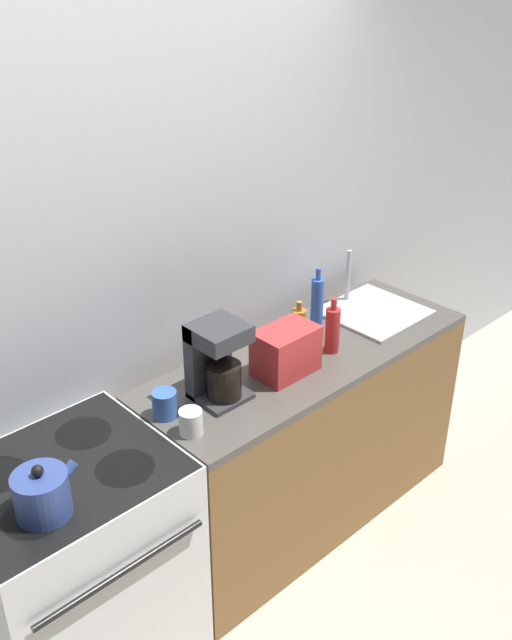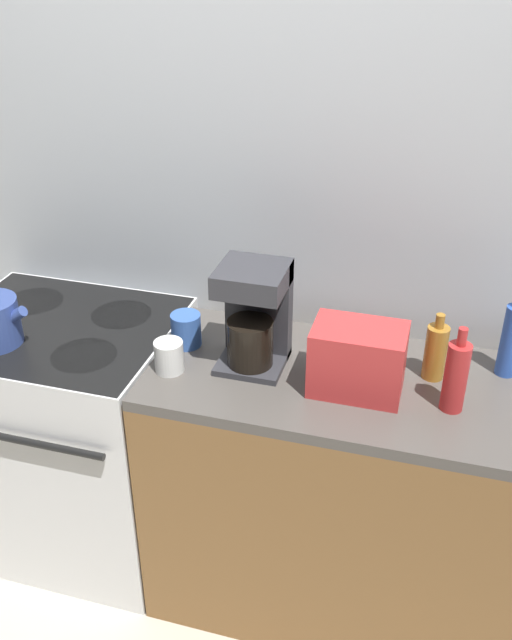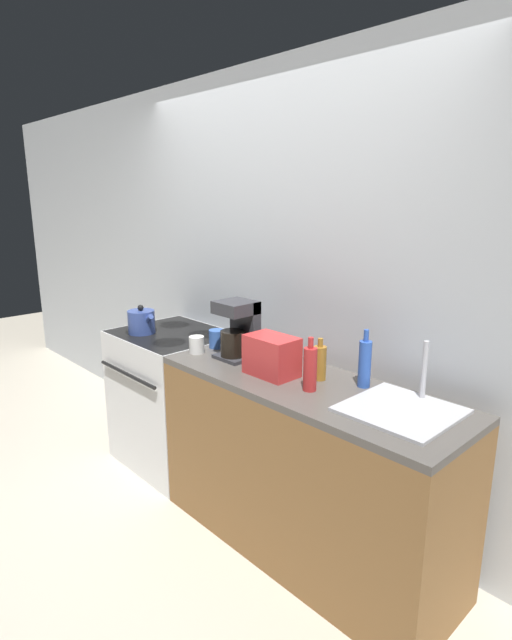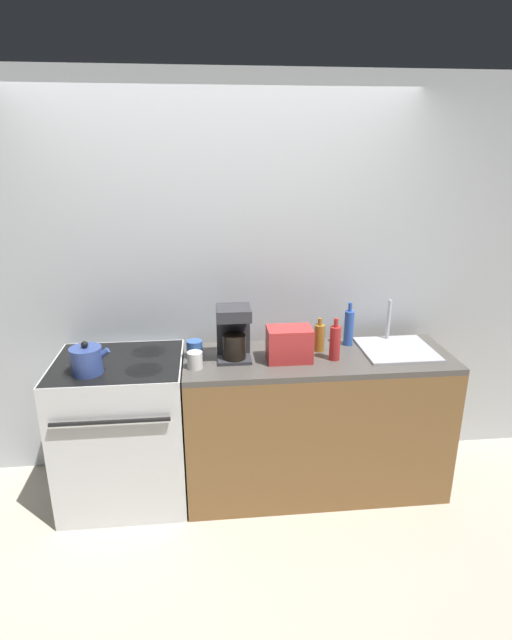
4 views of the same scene
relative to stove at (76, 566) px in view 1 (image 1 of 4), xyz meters
The scene contains 13 objects.
ground_plane 0.86m from the stove, 27.32° to the right, with size 12.00×12.00×0.00m, color beige.
wall_back 1.10m from the stove, 31.14° to the left, with size 8.00×0.05×2.60m.
stove is the anchor object (origin of this frame).
counter_block 1.22m from the stove, ahead, with size 1.65×0.58×0.94m.
kettle 0.57m from the stove, 133.25° to the right, with size 0.23×0.18×0.19m.
toaster 1.18m from the stove, ahead, with size 0.27×0.18×0.21m.
coffee_maker 0.94m from the stove, ahead, with size 0.20×0.20×0.33m.
sink_tray 1.80m from the stove, ahead, with size 0.44×0.44×0.28m.
bottle_amber 1.36m from the stove, ahead, with size 0.07×0.07×0.21m.
bottle_blue 1.57m from the stove, ahead, with size 0.06×0.06×0.29m.
bottle_red 1.43m from the stove, ahead, with size 0.07×0.07×0.26m.
cup_white 0.70m from the stove, 16.71° to the right, with size 0.09×0.09×0.10m.
cup_blue 0.69m from the stove, ahead, with size 0.10×0.10×0.11m.
Camera 1 is at (-1.46, -1.54, 2.57)m, focal length 40.00 mm.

